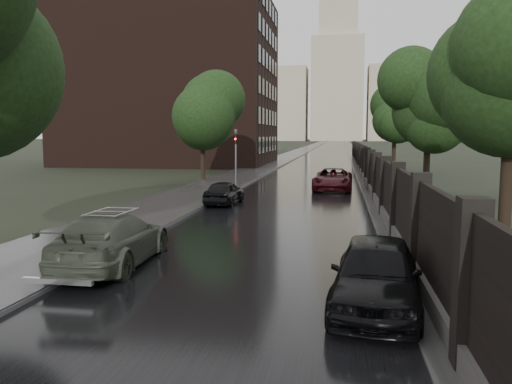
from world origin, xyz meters
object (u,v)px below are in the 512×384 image
traffic_light (236,153)px  car_right_near (376,273)px  tree_left_far (202,114)px  hatchback_left (224,192)px  car_right_far (333,179)px  tree_right_b (429,111)px  tree_right_c (395,120)px  volga_sedan (112,239)px  tree_right_a (512,89)px

traffic_light → car_right_near: size_ratio=0.91×
tree_left_far → car_right_near: bearing=-67.4°
hatchback_left → car_right_far: 9.38m
tree_right_b → tree_right_c: size_ratio=1.00×
tree_right_b → car_right_near: tree_right_b is taller
car_right_far → tree_left_far: bearing=156.3°
car_right_near → car_right_far: 22.44m
tree_left_far → hatchback_left: (4.67, -12.56, -4.61)m
tree_left_far → tree_right_c: 18.45m
traffic_light → volga_sedan: (0.70, -20.03, -1.66)m
tree_right_c → car_right_far: tree_right_c is taller
volga_sedan → hatchback_left: bearing=-94.8°
tree_right_b → traffic_light: 12.44m
tree_right_b → traffic_light: bearing=165.8°
traffic_light → volga_sedan: 20.11m
tree_left_far → tree_right_a: bearing=-54.8°
volga_sedan → hatchback_left: volga_sedan is taller
tree_left_far → tree_right_c: bearing=32.8°
tree_left_far → traffic_light: tree_left_far is taller
tree_left_far → hatchback_left: size_ratio=2.00×
traffic_light → hatchback_left: 7.82m
tree_right_c → car_right_near: 37.82m
tree_right_b → car_right_far: 7.45m
tree_right_a → hatchback_left: (-10.83, 9.44, -4.32)m
car_right_near → traffic_light: bearing=114.5°
hatchback_left → car_right_near: size_ratio=0.84×
tree_right_a → tree_right_b: (0.00, 14.00, 0.00)m
tree_right_b → volga_sedan: bearing=-123.1°
tree_right_a → volga_sedan: size_ratio=1.39×
traffic_light → car_right_near: 23.71m
tree_right_a → tree_right_c: (0.00, 32.00, 0.00)m
tree_right_c → car_right_near: bearing=-96.3°
car_right_near → tree_right_a: bearing=58.1°
car_right_far → car_right_near: bearing=-84.6°
tree_right_a → volga_sedan: (-11.10, -3.04, -4.22)m
car_right_far → hatchback_left: bearing=-123.6°
tree_left_far → hatchback_left: 14.18m
tree_right_c → tree_right_a: bearing=-90.0°
tree_right_c → hatchback_left: tree_right_c is taller
tree_right_b → tree_right_c: (0.00, 18.00, 0.00)m
tree_right_c → car_right_far: (-5.34, -14.96, -4.22)m
tree_right_a → car_right_far: size_ratio=1.34×
tree_right_a → hatchback_left: size_ratio=1.89×
tree_left_far → car_right_far: size_ratio=1.41×
tree_right_c → volga_sedan: size_ratio=1.39×
traffic_light → car_right_far: bearing=0.4°
hatchback_left → car_right_near: (6.73, -14.80, 0.12)m
tree_right_a → traffic_light: size_ratio=1.75×
tree_right_c → car_right_near: size_ratio=1.60×
tree_left_far → traffic_light: size_ratio=1.85×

